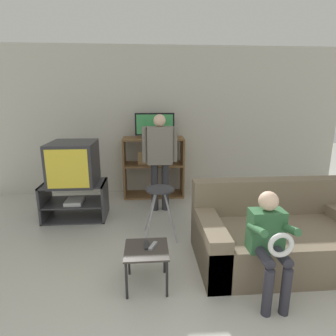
{
  "coord_description": "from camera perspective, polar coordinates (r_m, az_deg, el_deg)",
  "views": [
    {
      "loc": [
        -0.38,
        -1.14,
        1.75
      ],
      "look_at": [
        -0.13,
        2.17,
        0.9
      ],
      "focal_mm": 30.0,
      "sensor_mm": 36.0,
      "label": 1
    }
  ],
  "objects": [
    {
      "name": "wall_back",
      "position": [
        5.15,
        -0.1,
        9.36
      ],
      "size": [
        6.4,
        0.06,
        2.6
      ],
      "color": "beige",
      "rests_on": "ground_plane"
    },
    {
      "name": "tv_stand",
      "position": [
        4.36,
        -18.3,
        -6.33
      ],
      "size": [
        0.89,
        0.53,
        0.54
      ],
      "color": "#38383D",
      "rests_on": "ground_plane"
    },
    {
      "name": "television_main",
      "position": [
        4.18,
        -18.63,
        0.95
      ],
      "size": [
        0.62,
        0.69,
        0.6
      ],
      "color": "#2D2D33",
      "rests_on": "tv_stand"
    },
    {
      "name": "media_shelf",
      "position": [
        4.99,
        -2.96,
        0.3
      ],
      "size": [
        1.06,
        0.43,
        1.06
      ],
      "color": "brown",
      "rests_on": "ground_plane"
    },
    {
      "name": "television_flat",
      "position": [
        4.87,
        -2.71,
        8.51
      ],
      "size": [
        0.67,
        0.2,
        0.42
      ],
      "color": "black",
      "rests_on": "media_shelf"
    },
    {
      "name": "folding_stool",
      "position": [
        3.51,
        -1.63,
        -6.05
      ],
      "size": [
        0.42,
        0.39,
        0.65
      ],
      "color": "#99999E",
      "rests_on": "ground_plane"
    },
    {
      "name": "snack_table",
      "position": [
        2.74,
        -4.4,
        -16.98
      ],
      "size": [
        0.4,
        0.4,
        0.38
      ],
      "color": "#38332D",
      "rests_on": "ground_plane"
    },
    {
      "name": "remote_control_black",
      "position": [
        2.75,
        -4.37,
        -15.35
      ],
      "size": [
        0.04,
        0.14,
        0.02
      ],
      "primitive_type": "cube",
      "rotation": [
        0.0,
        0.0,
        -0.01
      ],
      "color": "#232328",
      "rests_on": "snack_table"
    },
    {
      "name": "remote_control_white",
      "position": [
        2.73,
        -3.1,
        -15.5
      ],
      "size": [
        0.09,
        0.15,
        0.02
      ],
      "primitive_type": "cube",
      "rotation": [
        0.0,
        0.0,
        -0.41
      ],
      "color": "gray",
      "rests_on": "snack_table"
    },
    {
      "name": "couch",
      "position": [
        3.35,
        21.36,
        -12.84
      ],
      "size": [
        1.76,
        0.98,
        0.82
      ],
      "color": "#756651",
      "rests_on": "ground_plane"
    },
    {
      "name": "person_standing_adult",
      "position": [
        4.26,
        -1.68,
        2.86
      ],
      "size": [
        0.53,
        0.2,
        1.5
      ],
      "color": "#2D2D33",
      "rests_on": "ground_plane"
    },
    {
      "name": "person_seated_child",
      "position": [
        2.62,
        19.89,
        -13.3
      ],
      "size": [
        0.33,
        0.43,
        0.97
      ],
      "color": "#2D2D38",
      "rests_on": "ground_plane"
    }
  ]
}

